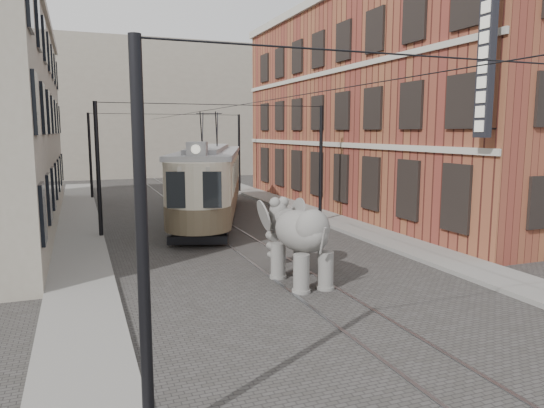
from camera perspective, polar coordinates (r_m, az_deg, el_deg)
name	(u,v)px	position (r m, az deg, el deg)	size (l,w,h in m)	color
ground	(267,259)	(18.92, -0.62, -6.19)	(120.00, 120.00, 0.00)	#3A3836
tram_rails	(267,258)	(18.92, -0.62, -6.16)	(1.54, 80.00, 0.02)	slate
sidewalk_right	(402,244)	(21.68, 14.46, -4.39)	(2.00, 60.00, 0.15)	slate
sidewalk_left	(81,274)	(17.79, -20.81, -7.42)	(2.00, 60.00, 0.15)	slate
brick_building	(386,110)	(31.46, 12.76, 10.35)	(8.00, 26.00, 12.00)	maroon
distant_block	(138,110)	(57.58, -14.88, 10.20)	(28.00, 10.00, 14.00)	gray
catenary	(224,169)	(23.09, -5.44, 3.93)	(11.00, 30.20, 6.00)	black
tram	(210,166)	(27.56, -7.03, 4.29)	(2.97, 14.40, 5.71)	beige
elephant	(301,243)	(15.64, 3.32, -4.45)	(2.30, 4.18, 2.56)	#5D5A56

